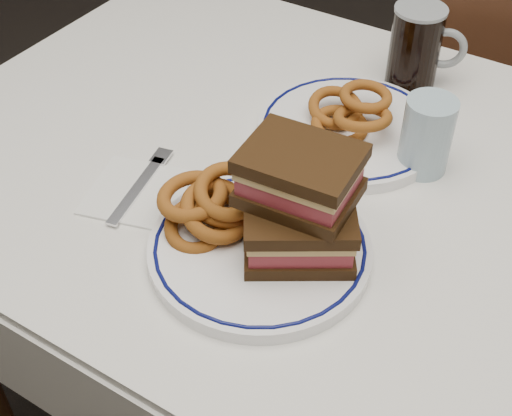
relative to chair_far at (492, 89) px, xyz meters
The scene contains 11 objects.
dining_table 0.72m from the chair_far, 94.21° to the right, with size 1.27×0.87×0.75m.
chair_far is the anchor object (origin of this frame).
main_plate 0.93m from the chair_far, 93.62° to the right, with size 0.28×0.28×0.02m.
reuben_sandwich 0.93m from the chair_far, 91.16° to the right, with size 0.17×0.16×0.14m.
onion_rings_main 0.95m from the chair_far, 98.21° to the right, with size 0.14×0.13×0.09m.
ketchup_ramekin 0.88m from the chair_far, 95.28° to the right, with size 0.06×0.06×0.04m.
beer_mug 0.52m from the chair_far, 96.74° to the right, with size 0.12×0.08×0.14m.
water_glass 0.69m from the chair_far, 85.62° to the right, with size 0.07×0.07×0.11m, color #9AB7C7.
far_plate 0.66m from the chair_far, 97.06° to the right, with size 0.28×0.28×0.02m.
onion_rings_far 0.67m from the chair_far, 97.13° to the right, with size 0.14×0.13×0.06m.
napkin_fork 0.95m from the chair_far, 106.70° to the right, with size 0.16×0.18×0.01m.
Camera 1 is at (0.32, -0.72, 1.41)m, focal length 50.00 mm.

